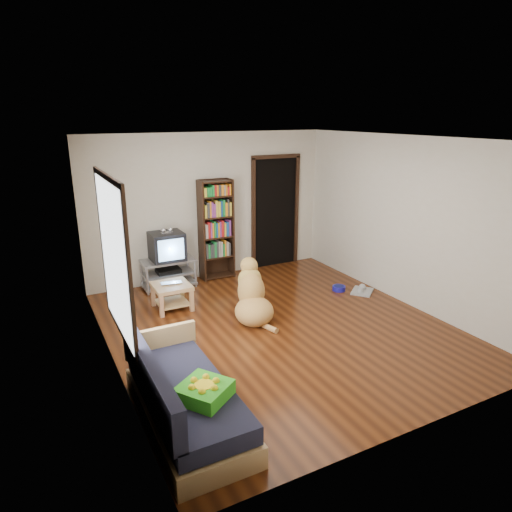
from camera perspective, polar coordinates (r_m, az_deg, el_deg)
name	(u,v)px	position (r m, az deg, el deg)	size (l,w,h in m)	color
ground	(278,327)	(6.56, 2.79, -8.90)	(5.00, 5.00, 0.00)	#54260E
ceiling	(281,139)	(5.89, 3.17, 14.43)	(5.00, 5.00, 0.00)	white
wall_back	(210,206)	(8.29, -5.82, 6.18)	(4.50, 4.50, 0.00)	beige
wall_front	(424,306)	(4.25, 20.30, -5.94)	(4.50, 4.50, 0.00)	beige
wall_left	(106,264)	(5.36, -18.28, -0.90)	(5.00, 5.00, 0.00)	beige
wall_right	(405,221)	(7.46, 18.12, 4.13)	(5.00, 5.00, 0.00)	beige
green_cushion	(204,391)	(4.35, -6.48, -16.46)	(0.42, 0.42, 0.14)	green
laptop	(172,284)	(7.08, -10.48, -3.48)	(0.32, 0.20, 0.03)	silver
dog_bowl	(339,288)	(7.95, 10.32, -3.98)	(0.22, 0.22, 0.08)	#181596
grey_rag	(362,291)	(7.96, 13.12, -4.33)	(0.40, 0.32, 0.03)	#A3A3A3
window	(114,258)	(4.83, -17.30, -0.29)	(0.03, 1.46, 1.70)	white
doorway	(275,210)	(8.88, 2.41, 5.82)	(1.03, 0.05, 2.19)	black
tv_stand	(168,272)	(8.05, -10.89, -2.01)	(0.90, 0.45, 0.50)	#99999E
crt_tv	(166,246)	(7.93, -11.13, 1.27)	(0.55, 0.52, 0.58)	black
bookshelf	(216,224)	(8.23, -5.03, 3.98)	(0.60, 0.30, 1.80)	black
sofa	(182,400)	(4.67, -9.20, -17.34)	(0.80, 1.80, 0.80)	tan
coffee_table	(172,292)	(7.16, -10.49, -4.39)	(0.55, 0.55, 0.40)	tan
dog	(252,297)	(6.70, -0.48, -5.18)	(0.71, 1.11, 0.90)	tan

